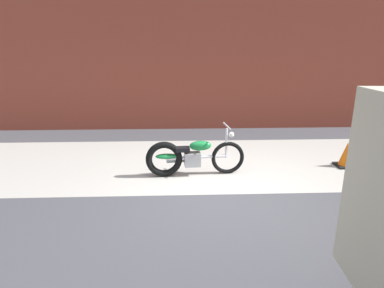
{
  "coord_description": "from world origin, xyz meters",
  "views": [
    {
      "loc": [
        -0.74,
        -5.09,
        2.44
      ],
      "look_at": [
        -0.51,
        0.64,
        0.75
      ],
      "focal_mm": 29.64,
      "sensor_mm": 36.0,
      "label": 1
    }
  ],
  "objects": [
    {
      "name": "brick_building_wall",
      "position": [
        0.0,
        5.2,
        2.66
      ],
      "size": [
        36.0,
        0.5,
        5.32
      ],
      "primitive_type": "cube",
      "color": "brown",
      "rests_on": "ground"
    },
    {
      "name": "ground_plane",
      "position": [
        0.0,
        0.0,
        0.0
      ],
      "size": [
        80.0,
        80.0,
        0.0
      ],
      "primitive_type": "plane",
      "color": "#47474C"
    },
    {
      "name": "sidewalk_slab",
      "position": [
        0.0,
        1.75,
        0.0
      ],
      "size": [
        36.0,
        3.5,
        0.01
      ],
      "primitive_type": "cube",
      "color": "#B2ADA3",
      "rests_on": "ground"
    },
    {
      "name": "motorcycle_green",
      "position": [
        -0.56,
        0.94,
        0.4
      ],
      "size": [
        2.01,
        0.58,
        1.03
      ],
      "rotation": [
        0.0,
        0.0,
        0.09
      ],
      "color": "black",
      "rests_on": "ground"
    },
    {
      "name": "traffic_cone",
      "position": [
        2.89,
        1.31,
        0.25
      ],
      "size": [
        0.4,
        0.4,
        0.55
      ],
      "color": "orange",
      "rests_on": "ground"
    }
  ]
}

